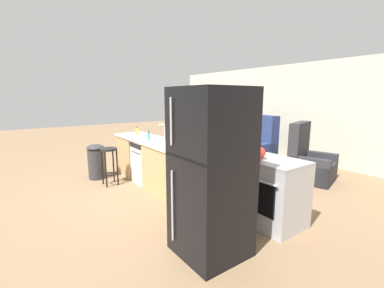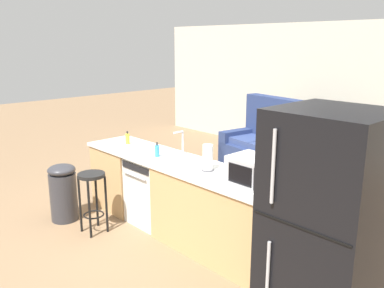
% 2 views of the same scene
% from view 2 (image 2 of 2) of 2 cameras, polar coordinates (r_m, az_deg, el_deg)
% --- Properties ---
extents(ground_plane, '(24.00, 24.00, 0.00)m').
position_cam_2_polar(ground_plane, '(5.14, -3.30, -11.60)').
color(ground_plane, '#896B4C').
extents(wall_back, '(10.00, 0.06, 2.60)m').
position_cam_2_polar(wall_back, '(7.92, 22.27, 6.35)').
color(wall_back, beige).
rests_on(wall_back, ground_plane).
extents(kitchen_counter, '(2.94, 0.66, 0.90)m').
position_cam_2_polar(kitchen_counter, '(4.81, -1.52, -8.02)').
color(kitchen_counter, tan).
rests_on(kitchen_counter, ground_plane).
extents(dishwasher, '(0.58, 0.61, 0.84)m').
position_cam_2_polar(dishwasher, '(5.16, -5.16, -6.48)').
color(dishwasher, white).
rests_on(dishwasher, ground_plane).
extents(stove_range, '(0.76, 0.68, 0.90)m').
position_cam_2_polar(stove_range, '(4.11, 25.36, -13.02)').
color(stove_range, '#B7B7BC').
rests_on(stove_range, ground_plane).
extents(refrigerator, '(0.72, 0.73, 1.82)m').
position_cam_2_polar(refrigerator, '(3.00, 18.19, -12.78)').
color(refrigerator, black).
rests_on(refrigerator, ground_plane).
extents(microwave, '(0.50, 0.37, 0.28)m').
position_cam_2_polar(microwave, '(3.90, 8.98, -3.86)').
color(microwave, '#B7B7BC').
rests_on(microwave, kitchen_counter).
extents(sink_faucet, '(0.07, 0.18, 0.30)m').
position_cam_2_polar(sink_faucet, '(4.90, -1.44, -0.06)').
color(sink_faucet, silver).
rests_on(sink_faucet, kitchen_counter).
extents(paper_towel_roll, '(0.14, 0.14, 0.28)m').
position_cam_2_polar(paper_towel_roll, '(4.31, 2.27, -1.96)').
color(paper_towel_roll, '#4C4C51').
rests_on(paper_towel_roll, kitchen_counter).
extents(soap_bottle, '(0.06, 0.06, 0.18)m').
position_cam_2_polar(soap_bottle, '(4.85, -4.91, -0.95)').
color(soap_bottle, '#338CCC').
rests_on(soap_bottle, kitchen_counter).
extents(dish_soap_bottle, '(0.06, 0.06, 0.18)m').
position_cam_2_polar(dish_soap_bottle, '(5.51, -9.04, 0.74)').
color(dish_soap_bottle, yellow).
rests_on(dish_soap_bottle, kitchen_counter).
extents(kettle, '(0.21, 0.17, 0.19)m').
position_cam_2_polar(kettle, '(3.85, 23.21, -5.95)').
color(kettle, red).
rests_on(kettle, stove_range).
extents(bar_stool, '(0.32, 0.32, 0.74)m').
position_cam_2_polar(bar_stool, '(4.97, -13.83, -6.27)').
color(bar_stool, black).
rests_on(bar_stool, ground_plane).
extents(trash_bin, '(0.35, 0.35, 0.74)m').
position_cam_2_polar(trash_bin, '(5.46, -17.62, -6.41)').
color(trash_bin, '#333338').
rests_on(trash_bin, ground_plane).
extents(couch, '(2.12, 1.22, 1.27)m').
position_cam_2_polar(couch, '(7.24, 12.07, -0.88)').
color(couch, navy).
rests_on(couch, ground_plane).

